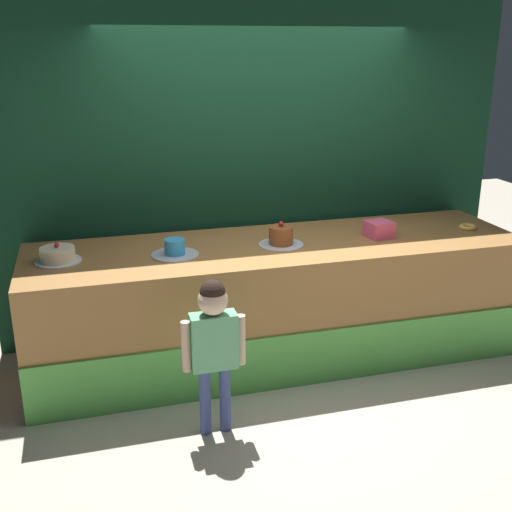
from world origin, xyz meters
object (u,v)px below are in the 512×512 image
(cake_left, at_px, (58,255))
(child_figure, at_px, (214,336))
(donut, at_px, (468,227))
(cake_center, at_px, (175,249))
(pink_box, at_px, (379,229))
(cake_right, at_px, (281,237))

(cake_left, bearing_deg, child_figure, -45.70)
(donut, relative_size, cake_center, 0.41)
(child_figure, distance_m, cake_left, 1.33)
(pink_box, bearing_deg, cake_right, 179.61)
(cake_left, height_order, cake_center, cake_left)
(cake_right, bearing_deg, cake_center, -178.52)
(pink_box, height_order, donut, pink_box)
(cake_left, xyz_separation_m, cake_center, (0.80, -0.08, -0.00))
(pink_box, xyz_separation_m, cake_left, (-2.41, 0.06, -0.01))
(pink_box, relative_size, cake_center, 0.55)
(donut, height_order, cake_left, cake_left)
(pink_box, relative_size, cake_left, 0.59)
(child_figure, height_order, cake_center, cake_center)
(cake_center, height_order, cake_right, cake_right)
(pink_box, bearing_deg, cake_center, -179.45)
(child_figure, relative_size, cake_right, 3.10)
(cake_center, distance_m, cake_right, 0.80)
(child_figure, bearing_deg, cake_right, 50.69)
(child_figure, relative_size, donut, 7.42)
(cake_right, bearing_deg, child_figure, -129.31)
(child_figure, bearing_deg, pink_box, 29.60)
(pink_box, distance_m, cake_right, 0.80)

